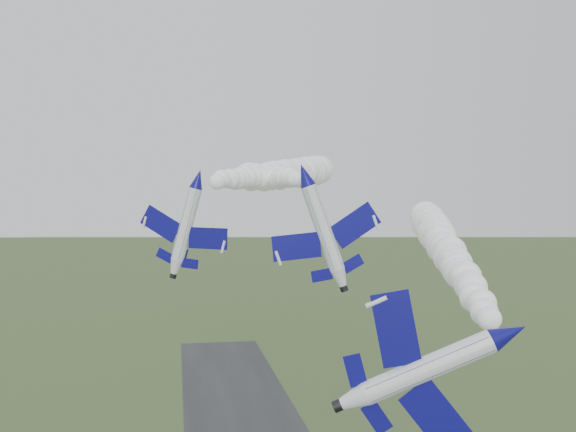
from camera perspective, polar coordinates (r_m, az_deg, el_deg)
name	(u,v)px	position (r m, az deg, el deg)	size (l,w,h in m)	color
jet_lead	(510,334)	(44.25, 19.12, -9.86)	(6.61, 13.45, 10.27)	silver
smoke_trail_jet_lead	(445,247)	(85.40, 13.77, -2.68)	(5.71, 77.85, 5.71)	white
jet_pair_left	(198,179)	(67.23, -8.03, 3.31)	(9.50, 11.25, 3.65)	silver
smoke_trail_jet_pair_left	(283,174)	(100.76, -0.43, 3.73)	(5.58, 65.44, 5.58)	white
jet_pair_right	(305,174)	(67.59, 1.49, 3.71)	(11.27, 14.34, 4.77)	silver
smoke_trail_jet_pair_right	(265,177)	(100.96, -2.06, 3.45)	(5.20, 59.91, 5.20)	white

